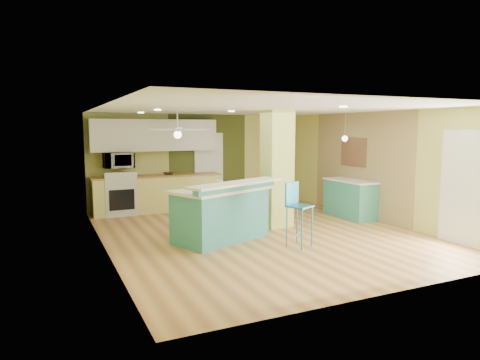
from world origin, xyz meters
name	(u,v)px	position (x,y,z in m)	size (l,w,h in m)	color
floor	(261,234)	(0.00, 0.00, -0.01)	(6.00, 7.00, 0.01)	#A36C39
ceiling	(261,109)	(0.00, 0.00, 2.50)	(6.00, 7.00, 0.01)	white
wall_back	(201,161)	(0.00, 3.50, 1.25)	(6.00, 0.01, 2.50)	#C6C76A
wall_front	(391,198)	(0.00, -3.50, 1.25)	(6.00, 0.01, 2.50)	#C6C76A
wall_left	(104,180)	(-3.00, 0.00, 1.25)	(0.01, 7.00, 2.50)	#C6C76A
wall_right	(378,167)	(3.00, 0.00, 1.25)	(0.01, 7.00, 2.50)	#C6C76A
wood_panel	(359,165)	(2.99, 0.60, 1.25)	(0.02, 3.40, 2.50)	#8A754F
olive_accent	(208,160)	(0.20, 3.49, 1.25)	(2.20, 0.02, 2.50)	#424A1D
interior_door	(209,170)	(0.20, 3.46, 1.00)	(0.82, 0.05, 2.00)	white
french_door	(466,188)	(2.97, -2.30, 1.05)	(0.04, 1.08, 2.10)	white
column	(277,169)	(0.65, 0.50, 1.25)	(0.55, 0.55, 2.50)	#C5DC66
kitchen_run	(158,193)	(-1.30, 3.20, 0.47)	(3.25, 0.63, 0.94)	#F0E77D
stove	(120,196)	(-2.25, 3.19, 0.46)	(0.76, 0.66, 1.08)	silver
upper_cabinets	(155,135)	(-1.30, 3.32, 1.95)	(3.20, 0.34, 0.80)	white
microwave	(118,160)	(-2.25, 3.20, 1.35)	(0.70, 0.48, 0.39)	white
ceiling_fan	(178,130)	(-1.10, 2.00, 2.08)	(1.41, 1.41, 0.61)	white
pendant_lamp	(345,138)	(2.65, 0.75, 1.88)	(0.14, 0.14, 0.69)	silver
wall_decor	(353,152)	(2.96, 0.80, 1.55)	(0.03, 0.90, 0.70)	brown
peninsula	(222,213)	(-0.89, -0.11, 0.53)	(2.30, 1.83, 1.15)	teal
bar_stool	(296,204)	(0.16, -1.07, 0.77)	(0.50, 0.50, 1.16)	teal
side_counter	(350,199)	(2.70, 0.56, 0.45)	(0.60, 1.40, 0.90)	teal
fruit_bowl	(168,173)	(-1.02, 3.18, 0.97)	(0.27, 0.27, 0.07)	#3C2A18
canister	(219,184)	(-0.94, -0.10, 1.07)	(0.14, 0.14, 0.15)	gold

